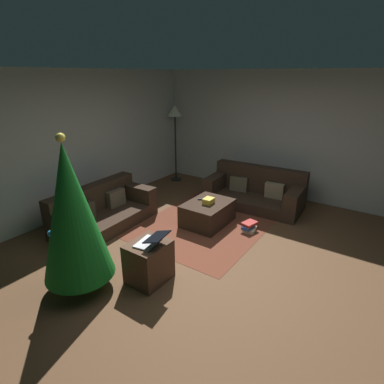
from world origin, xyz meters
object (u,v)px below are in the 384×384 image
object	(u,v)px
ottoman	(208,213)
laptop	(151,240)
book_stack	(249,227)
couch_left	(102,211)
christmas_tree	(72,213)
side_table	(149,262)
corner_lamp	(175,117)
gift_box	(209,201)
couch_right	(255,191)
tv_remote	(202,199)

from	to	relation	value
ottoman	laptop	xyz separation A→B (m)	(-1.80, -0.30, 0.39)
laptop	book_stack	distance (m)	2.07
couch_left	christmas_tree	distance (m)	1.89
side_table	book_stack	distance (m)	2.04
ottoman	book_stack	xyz separation A→B (m)	(0.16, -0.74, -0.12)
laptop	corner_lamp	world-z (taller)	corner_lamp
gift_box	christmas_tree	xyz separation A→B (m)	(-2.37, 0.37, 0.58)
couch_left	laptop	xyz separation A→B (m)	(-0.70, -1.79, 0.32)
couch_right	book_stack	bearing A→B (deg)	106.33
couch_left	tv_remote	xyz separation A→B (m)	(1.16, -1.34, 0.14)
christmas_tree	corner_lamp	world-z (taller)	christmas_tree
book_stack	gift_box	bearing A→B (deg)	104.96
christmas_tree	laptop	distance (m)	0.98
couch_right	corner_lamp	distance (m)	2.64
couch_left	tv_remote	distance (m)	1.77
couch_right	gift_box	distance (m)	1.36
couch_right	laptop	world-z (taller)	couch_right
laptop	book_stack	world-z (taller)	laptop
ottoman	tv_remote	bearing A→B (deg)	69.33
couch_right	tv_remote	bearing A→B (deg)	65.11
christmas_tree	corner_lamp	xyz separation A→B (m)	(4.02, 1.61, 0.53)
tv_remote	corner_lamp	size ratio (longest dim) A/B	0.09
side_table	laptop	distance (m)	0.33
side_table	laptop	bearing A→B (deg)	-80.78
book_stack	laptop	bearing A→B (deg)	167.44
christmas_tree	book_stack	distance (m)	2.94
ottoman	side_table	world-z (taller)	side_table
couch_left	book_stack	distance (m)	2.56
laptop	book_stack	size ratio (longest dim) A/B	1.36
couch_right	tv_remote	xyz separation A→B (m)	(-1.23, 0.49, 0.13)
christmas_tree	couch_right	bearing A→B (deg)	-10.41
tv_remote	couch_right	bearing A→B (deg)	-50.93
gift_box	side_table	distance (m)	1.80
ottoman	tv_remote	distance (m)	0.26
book_stack	side_table	bearing A→B (deg)	166.04
couch_right	ottoman	size ratio (longest dim) A/B	2.18
ottoman	laptop	distance (m)	1.86
couch_right	ottoman	bearing A→B (deg)	72.04
gift_box	christmas_tree	world-z (taller)	christmas_tree
couch_right	couch_left	bearing A→B (deg)	49.32
christmas_tree	tv_remote	bearing A→B (deg)	-4.42
tv_remote	book_stack	bearing A→B (deg)	-112.45
corner_lamp	christmas_tree	bearing A→B (deg)	-158.22
couch_left	book_stack	bearing A→B (deg)	116.76
gift_box	book_stack	size ratio (longest dim) A/B	0.63
gift_box	christmas_tree	distance (m)	2.47
couch_right	laptop	xyz separation A→B (m)	(-3.08, 0.04, 0.31)
couch_left	corner_lamp	distance (m)	3.04
couch_left	corner_lamp	xyz separation A→B (m)	(2.72, 0.46, 1.28)
couch_right	gift_box	size ratio (longest dim) A/B	10.04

